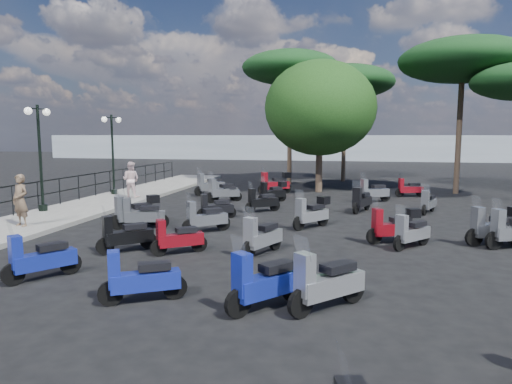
% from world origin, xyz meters
% --- Properties ---
extents(ground, '(120.00, 120.00, 0.00)m').
position_xyz_m(ground, '(0.00, 0.00, 0.00)').
color(ground, black).
rests_on(ground, ground).
extents(sidewalk, '(3.00, 30.00, 0.15)m').
position_xyz_m(sidewalk, '(-6.50, 3.00, 0.07)').
color(sidewalk, '#63615E').
rests_on(sidewalk, ground).
extents(railing, '(0.04, 26.04, 1.10)m').
position_xyz_m(railing, '(-7.80, 2.80, 0.90)').
color(railing, black).
rests_on(railing, sidewalk).
extents(lamp_post_1, '(0.38, 1.18, 4.01)m').
position_xyz_m(lamp_post_1, '(-7.42, 1.88, 2.44)').
color(lamp_post_1, black).
rests_on(lamp_post_1, sidewalk).
extents(lamp_post_2, '(0.56, 1.09, 3.87)m').
position_xyz_m(lamp_post_2, '(-7.29, 7.05, 2.35)').
color(lamp_post_2, black).
rests_on(lamp_post_2, sidewalk).
extents(woman, '(0.69, 0.54, 1.66)m').
position_xyz_m(woman, '(-6.15, -0.87, 0.98)').
color(woman, brown).
rests_on(woman, sidewalk).
extents(pedestrian_far, '(0.82, 0.64, 1.66)m').
position_xyz_m(pedestrian_far, '(-5.88, 6.08, 0.98)').
color(pedestrian_far, beige).
rests_on(pedestrian_far, sidewalk).
extents(scooter_1, '(1.23, 1.15, 1.27)m').
position_xyz_m(scooter_1, '(-1.60, -2.69, 0.44)').
color(scooter_1, black).
rests_on(scooter_1, ground).
extents(scooter_2, '(1.27, 1.38, 1.36)m').
position_xyz_m(scooter_2, '(-2.81, 0.36, 0.51)').
color(scooter_2, black).
rests_on(scooter_2, ground).
extents(scooter_3, '(1.58, 0.77, 1.30)m').
position_xyz_m(scooter_3, '(-2.50, 0.17, 0.45)').
color(scooter_3, black).
rests_on(scooter_3, ground).
extents(scooter_4, '(1.40, 0.80, 1.20)m').
position_xyz_m(scooter_4, '(-1.52, 6.65, 0.42)').
color(scooter_4, black).
rests_on(scooter_4, ground).
extents(scooter_5, '(1.28, 1.44, 1.45)m').
position_xyz_m(scooter_5, '(-2.86, 8.58, 0.50)').
color(scooter_5, black).
rests_on(scooter_5, ground).
extents(scooter_7, '(1.03, 1.39, 1.30)m').
position_xyz_m(scooter_7, '(-2.26, -5.15, 0.45)').
color(scooter_7, black).
rests_on(scooter_7, ground).
extents(scooter_8, '(1.25, 0.97, 1.18)m').
position_xyz_m(scooter_8, '(-0.20, -2.60, 0.41)').
color(scooter_8, black).
rests_on(scooter_8, ground).
extents(scooter_9, '(1.29, 0.92, 1.18)m').
position_xyz_m(scooter_9, '(-0.67, 2.31, 0.41)').
color(scooter_9, black).
rests_on(scooter_9, ground).
extents(scooter_10, '(1.24, 1.39, 1.40)m').
position_xyz_m(scooter_10, '(-1.62, 6.50, 0.49)').
color(scooter_10, black).
rests_on(scooter_10, ground).
extents(scooter_11, '(1.63, 1.16, 1.47)m').
position_xyz_m(scooter_11, '(0.30, 9.76, 0.55)').
color(scooter_11, black).
rests_on(scooter_11, ground).
extents(scooter_12, '(1.44, 0.92, 1.27)m').
position_xyz_m(scooter_12, '(0.40, -5.95, 0.44)').
color(scooter_12, black).
rests_on(scooter_12, ground).
extents(scooter_13, '(1.28, 1.34, 1.39)m').
position_xyz_m(scooter_13, '(3.72, -5.64, 0.48)').
color(scooter_13, black).
rests_on(scooter_13, ground).
extents(scooter_14, '(1.28, 1.16, 1.29)m').
position_xyz_m(scooter_14, '(-0.32, 0.05, 0.45)').
color(scooter_14, black).
rests_on(scooter_14, ground).
extents(scooter_15, '(1.12, 1.42, 1.32)m').
position_xyz_m(scooter_15, '(2.88, 1.40, 0.50)').
color(scooter_15, black).
rests_on(scooter_15, ground).
extents(scooter_16, '(1.26, 1.05, 1.23)m').
position_xyz_m(scooter_16, '(0.69, 4.13, 0.43)').
color(scooter_16, black).
rests_on(scooter_16, ground).
extents(scooter_17, '(1.17, 1.18, 1.21)m').
position_xyz_m(scooter_17, '(0.67, 6.86, 0.46)').
color(scooter_17, black).
rests_on(scooter_17, ground).
extents(scooter_19, '(1.22, 1.40, 1.40)m').
position_xyz_m(scooter_19, '(2.68, -5.83, 0.48)').
color(scooter_19, black).
rests_on(scooter_19, ground).
extents(scooter_20, '(0.86, 1.55, 1.32)m').
position_xyz_m(scooter_20, '(1.91, -2.23, 0.46)').
color(scooter_20, black).
rests_on(scooter_20, ground).
extents(scooter_21, '(1.51, 0.85, 1.28)m').
position_xyz_m(scooter_21, '(5.33, -0.23, 0.48)').
color(scooter_21, black).
rests_on(scooter_21, ground).
extents(scooter_22, '(0.83, 1.57, 1.32)m').
position_xyz_m(scooter_22, '(4.55, 4.89, 0.46)').
color(scooter_22, black).
rests_on(scooter_22, ground).
extents(scooter_23, '(1.52, 1.03, 1.38)m').
position_xyz_m(scooter_23, '(5.13, 7.77, 0.48)').
color(scooter_23, black).
rests_on(scooter_23, ground).
extents(scooter_27, '(1.07, 1.22, 1.22)m').
position_xyz_m(scooter_27, '(5.73, -0.75, 0.42)').
color(scooter_27, black).
rests_on(scooter_27, ground).
extents(scooter_28, '(0.78, 1.41, 1.20)m').
position_xyz_m(scooter_28, '(7.08, 5.11, 0.42)').
color(scooter_28, black).
rests_on(scooter_28, ground).
extents(scooter_29, '(1.46, 0.61, 1.18)m').
position_xyz_m(scooter_29, '(6.96, 9.98, 0.41)').
color(scooter_29, black).
rests_on(scooter_29, ground).
extents(scooter_30, '(1.66, 0.88, 1.39)m').
position_xyz_m(scooter_30, '(8.05, 0.07, 0.52)').
color(scooter_30, black).
rests_on(scooter_30, ground).
extents(broadleaf_tree, '(5.88, 5.88, 6.94)m').
position_xyz_m(broadleaf_tree, '(2.45, 11.15, 4.43)').
color(broadleaf_tree, '#38281E').
rests_on(broadleaf_tree, ground).
extents(pine_0, '(6.30, 6.30, 7.53)m').
position_xyz_m(pine_0, '(3.64, 17.20, 6.41)').
color(pine_0, '#38281E').
rests_on(pine_0, ground).
extents(pine_1, '(6.37, 6.37, 7.89)m').
position_xyz_m(pine_1, '(9.52, 11.88, 6.75)').
color(pine_1, '#38281E').
rests_on(pine_1, ground).
extents(pine_2, '(5.84, 5.84, 8.08)m').
position_xyz_m(pine_2, '(0.39, 14.62, 7.03)').
color(pine_2, '#38281E').
rests_on(pine_2, ground).
extents(distant_hills, '(70.00, 8.00, 3.00)m').
position_xyz_m(distant_hills, '(0.00, 45.00, 1.50)').
color(distant_hills, gray).
rests_on(distant_hills, ground).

